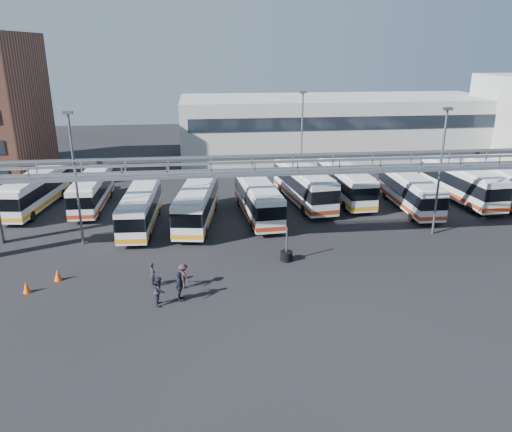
{
  "coord_description": "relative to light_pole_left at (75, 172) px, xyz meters",
  "views": [
    {
      "loc": [
        -6.82,
        -29.29,
        14.67
      ],
      "look_at": [
        -2.7,
        6.0,
        2.45
      ],
      "focal_mm": 35.0,
      "sensor_mm": 36.0,
      "label": 1
    }
  ],
  "objects": [
    {
      "name": "light_pole_left",
      "position": [
        0.0,
        0.0,
        0.0
      ],
      "size": [
        0.7,
        0.35,
        10.21
      ],
      "color": "#4C4F54",
      "rests_on": "ground"
    },
    {
      "name": "tire_stack",
      "position": [
        15.15,
        -4.94,
        -5.3
      ],
      "size": [
        0.88,
        0.88,
        2.52
      ],
      "color": "black",
      "rests_on": "ground"
    },
    {
      "name": "ground",
      "position": [
        16.0,
        -8.0,
        -5.73
      ],
      "size": [
        140.0,
        140.0,
        0.0
      ],
      "primitive_type": "plane",
      "color": "black",
      "rests_on": "ground"
    },
    {
      "name": "pedestrian_b",
      "position": [
        6.56,
        -10.38,
        -4.83
      ],
      "size": [
        0.7,
        0.89,
        1.8
      ],
      "primitive_type": "imported",
      "rotation": [
        0.0,
        0.0,
        1.55
      ],
      "color": "#24212D",
      "rests_on": "ground"
    },
    {
      "name": "bus_8",
      "position": [
        34.7,
        7.38,
        -3.8
      ],
      "size": [
        3.48,
        11.62,
        3.48
      ],
      "rotation": [
        0.0,
        0.0,
        0.07
      ],
      "color": "silver",
      "rests_on": "ground"
    },
    {
      "name": "gantry",
      "position": [
        16.0,
        -2.13,
        -0.22
      ],
      "size": [
        51.4,
        5.15,
        7.1
      ],
      "color": "gray",
      "rests_on": "ground"
    },
    {
      "name": "pedestrian_d",
      "position": [
        7.75,
        -10.03,
        -4.79
      ],
      "size": [
        0.47,
        1.1,
        1.87
      ],
      "primitive_type": "imported",
      "rotation": [
        0.0,
        0.0,
        1.58
      ],
      "color": "black",
      "rests_on": "ground"
    },
    {
      "name": "light_pole_back",
      "position": [
        20.0,
        14.0,
        0.0
      ],
      "size": [
        0.7,
        0.35,
        10.21
      ],
      "color": "#4C4F54",
      "rests_on": "ground"
    },
    {
      "name": "light_pole_mid",
      "position": [
        28.0,
        -1.0,
        0.0
      ],
      "size": [
        0.7,
        0.35,
        10.21
      ],
      "color": "#4C4F54",
      "rests_on": "ground"
    },
    {
      "name": "bus_3",
      "position": [
        8.85,
        3.75,
        -3.89
      ],
      "size": [
        4.11,
        11.19,
        3.32
      ],
      "rotation": [
        0.0,
        0.0,
        -0.15
      ],
      "color": "silver",
      "rests_on": "ground"
    },
    {
      "name": "warehouse",
      "position": [
        28.0,
        30.0,
        -1.73
      ],
      "size": [
        42.0,
        14.0,
        8.0
      ],
      "primitive_type": "cube",
      "color": "#9E9E99",
      "rests_on": "ground"
    },
    {
      "name": "pedestrian_c",
      "position": [
        7.92,
        -8.35,
        -4.91
      ],
      "size": [
        1.18,
        1.18,
        1.64
      ],
      "primitive_type": "imported",
      "rotation": [
        0.0,
        0.0,
        2.35
      ],
      "color": "#302020",
      "rests_on": "ground"
    },
    {
      "name": "bus_6",
      "position": [
        23.45,
        9.03,
        -3.87
      ],
      "size": [
        3.09,
        11.18,
        3.36
      ],
      "rotation": [
        0.0,
        0.0,
        0.05
      ],
      "color": "silver",
      "rests_on": "ground"
    },
    {
      "name": "bus_9",
      "position": [
        38.55,
        6.82,
        -3.83
      ],
      "size": [
        3.29,
        11.4,
        3.42
      ],
      "rotation": [
        0.0,
        0.0,
        -0.06
      ],
      "color": "silver",
      "rests_on": "ground"
    },
    {
      "name": "cone_left",
      "position": [
        -1.82,
        -7.89,
        -5.35
      ],
      "size": [
        0.56,
        0.56,
        0.75
      ],
      "primitive_type": "cone",
      "rotation": [
        0.0,
        0.0,
        -0.21
      ],
      "color": "#F6530D",
      "rests_on": "ground"
    },
    {
      "name": "bus_2",
      "position": [
        4.13,
        3.26,
        -4.0
      ],
      "size": [
        2.85,
        10.37,
        3.12
      ],
      "rotation": [
        0.0,
        0.0,
        -0.05
      ],
      "color": "silver",
      "rests_on": "ground"
    },
    {
      "name": "cone_right",
      "position": [
        -0.32,
        -6.34,
        -5.34
      ],
      "size": [
        0.64,
        0.64,
        0.78
      ],
      "primitive_type": "cone",
      "rotation": [
        0.0,
        0.0,
        -0.41
      ],
      "color": "#F6530D",
      "rests_on": "ground"
    },
    {
      "name": "pedestrian_a",
      "position": [
        5.96,
        -7.88,
        -4.91
      ],
      "size": [
        0.58,
        0.7,
        1.64
      ],
      "primitive_type": "imported",
      "rotation": [
        0.0,
        0.0,
        1.93
      ],
      "color": "black",
      "rests_on": "ground"
    },
    {
      "name": "bus_7",
      "position": [
        28.67,
        5.54,
        -3.96
      ],
      "size": [
        2.56,
        10.54,
        3.19
      ],
      "rotation": [
        0.0,
        0.0,
        -0.01
      ],
      "color": "silver",
      "rests_on": "ground"
    },
    {
      "name": "bus_1",
      "position": [
        -0.96,
        9.35,
        -4.01
      ],
      "size": [
        2.48,
        10.25,
        3.11
      ],
      "rotation": [
        0.0,
        0.0,
        -0.01
      ],
      "color": "silver",
      "rests_on": "ground"
    },
    {
      "name": "bus_5",
      "position": [
        19.14,
        8.36,
        -3.78
      ],
      "size": [
        4.16,
        11.85,
        3.53
      ],
      "rotation": [
        0.0,
        0.0,
        0.13
      ],
      "color": "silver",
      "rests_on": "ground"
    },
    {
      "name": "bus_0",
      "position": [
        -6.16,
        9.38,
        -3.91
      ],
      "size": [
        3.93,
        11.07,
        3.29
      ],
      "rotation": [
        0.0,
        0.0,
        -0.13
      ],
      "color": "silver",
      "rests_on": "ground"
    },
    {
      "name": "bus_4",
      "position": [
        14.25,
        4.69,
        -3.91
      ],
      "size": [
        3.34,
        10.98,
        3.29
      ],
      "rotation": [
        0.0,
        0.0,
        0.08
      ],
      "color": "silver",
      "rests_on": "ground"
    }
  ]
}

